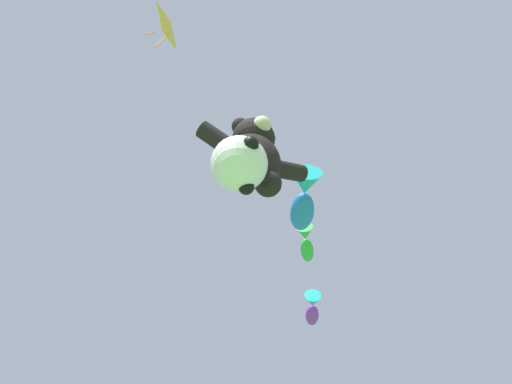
{
  "coord_description": "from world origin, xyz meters",
  "views": [
    {
      "loc": [
        -1.22,
        0.52,
        1.76
      ],
      "look_at": [
        0.6,
        4.2,
        8.37
      ],
      "focal_mm": 28.0,
      "sensor_mm": 36.0,
      "label": 1
    }
  ],
  "objects_px": {
    "fish_kite_cobalt": "(304,198)",
    "diamond_kite": "(166,28)",
    "soccer_ball_kite": "(240,164)",
    "fish_kite_violet": "(312,308)",
    "teddy_bear_kite": "(254,153)",
    "fish_kite_emerald": "(306,242)"
  },
  "relations": [
    {
      "from": "fish_kite_cobalt",
      "to": "diamond_kite",
      "type": "height_order",
      "value": "diamond_kite"
    },
    {
      "from": "diamond_kite",
      "to": "soccer_ball_kite",
      "type": "bearing_deg",
      "value": 1.79
    },
    {
      "from": "fish_kite_cobalt",
      "to": "diamond_kite",
      "type": "distance_m",
      "value": 6.28
    },
    {
      "from": "soccer_ball_kite",
      "to": "fish_kite_violet",
      "type": "xyz_separation_m",
      "value": [
        5.24,
        5.59,
        3.32
      ]
    },
    {
      "from": "teddy_bear_kite",
      "to": "diamond_kite",
      "type": "bearing_deg",
      "value": -173.58
    },
    {
      "from": "soccer_ball_kite",
      "to": "fish_kite_violet",
      "type": "bearing_deg",
      "value": 46.84
    },
    {
      "from": "teddy_bear_kite",
      "to": "fish_kite_cobalt",
      "type": "relative_size",
      "value": 1.27
    },
    {
      "from": "teddy_bear_kite",
      "to": "soccer_ball_kite",
      "type": "xyz_separation_m",
      "value": [
        -0.39,
        -0.26,
        -1.25
      ]
    },
    {
      "from": "soccer_ball_kite",
      "to": "diamond_kite",
      "type": "xyz_separation_m",
      "value": [
        -2.63,
        -0.08,
        6.03
      ]
    },
    {
      "from": "soccer_ball_kite",
      "to": "fish_kite_emerald",
      "type": "relative_size",
      "value": 0.77
    },
    {
      "from": "fish_kite_emerald",
      "to": "fish_kite_violet",
      "type": "relative_size",
      "value": 0.96
    },
    {
      "from": "teddy_bear_kite",
      "to": "diamond_kite",
      "type": "height_order",
      "value": "diamond_kite"
    },
    {
      "from": "fish_kite_violet",
      "to": "soccer_ball_kite",
      "type": "bearing_deg",
      "value": -133.16
    },
    {
      "from": "teddy_bear_kite",
      "to": "fish_kite_emerald",
      "type": "relative_size",
      "value": 1.74
    },
    {
      "from": "soccer_ball_kite",
      "to": "fish_kite_emerald",
      "type": "distance_m",
      "value": 6.54
    },
    {
      "from": "teddy_bear_kite",
      "to": "soccer_ball_kite",
      "type": "bearing_deg",
      "value": -146.46
    },
    {
      "from": "fish_kite_cobalt",
      "to": "fish_kite_emerald",
      "type": "distance_m",
      "value": 2.65
    },
    {
      "from": "fish_kite_cobalt",
      "to": "fish_kite_violet",
      "type": "height_order",
      "value": "fish_kite_violet"
    },
    {
      "from": "fish_kite_emerald",
      "to": "fish_kite_violet",
      "type": "bearing_deg",
      "value": 56.31
    },
    {
      "from": "soccer_ball_kite",
      "to": "fish_kite_violet",
      "type": "relative_size",
      "value": 0.74
    },
    {
      "from": "soccer_ball_kite",
      "to": "fish_kite_cobalt",
      "type": "bearing_deg",
      "value": 31.59
    },
    {
      "from": "teddy_bear_kite",
      "to": "soccer_ball_kite",
      "type": "relative_size",
      "value": 2.28
    }
  ]
}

